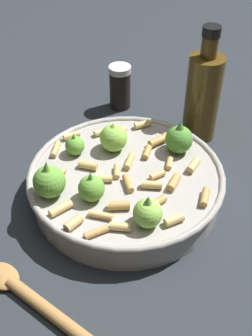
{
  "coord_description": "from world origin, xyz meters",
  "views": [
    {
      "loc": [
        -0.46,
        0.05,
        0.46
      ],
      "look_at": [
        0.0,
        0.0,
        0.06
      ],
      "focal_mm": 44.35,
      "sensor_mm": 36.0,
      "label": 1
    }
  ],
  "objects": [
    {
      "name": "ground_plane",
      "position": [
        0.0,
        0.0,
        0.0
      ],
      "size": [
        2.4,
        2.4,
        0.0
      ],
      "primitive_type": "plane",
      "color": "#23282D"
    },
    {
      "name": "cooking_pan",
      "position": [
        -0.0,
        0.0,
        0.03
      ],
      "size": [
        0.29,
        0.29,
        0.11
      ],
      "color": "#9E9993",
      "rests_on": "ground"
    },
    {
      "name": "pepper_shaker",
      "position": [
        0.26,
        -0.01,
        0.04
      ],
      "size": [
        0.04,
        0.04,
        0.09
      ],
      "color": "black",
      "rests_on": "ground"
    },
    {
      "name": "olive_oil_bottle",
      "position": [
        0.14,
        -0.15,
        0.08
      ],
      "size": [
        0.06,
        0.06,
        0.21
      ],
      "color": "#4C3814",
      "rests_on": "ground"
    },
    {
      "name": "wooden_spoon",
      "position": [
        -0.19,
        0.11,
        0.01
      ],
      "size": [
        0.19,
        0.2,
        0.02
      ],
      "color": "#9E703D",
      "rests_on": "ground"
    }
  ]
}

